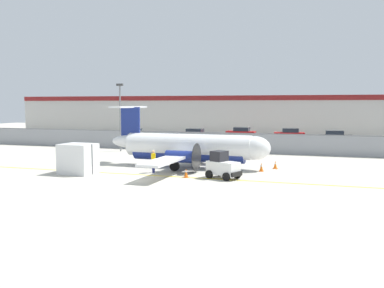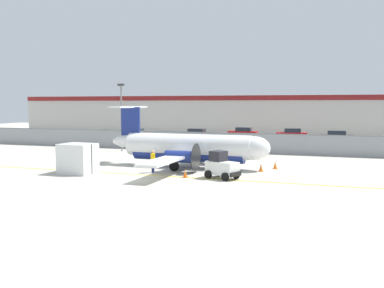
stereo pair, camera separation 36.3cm
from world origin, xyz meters
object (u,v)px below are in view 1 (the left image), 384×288
at_px(parked_car_0, 132,134).
at_px(parked_car_1, 196,134).
at_px(baggage_tug, 222,166).
at_px(traffic_cone_far_right, 261,167).
at_px(traffic_cone_near_left, 170,159).
at_px(traffic_cone_far_left, 275,165).
at_px(traffic_cone_near_right, 186,173).
at_px(parked_car_2, 241,133).
at_px(commuter_airplane, 191,148).
at_px(parked_car_4, 335,137).
at_px(apron_light_pole, 120,111).
at_px(cargo_container, 78,159).
at_px(parked_car_3, 289,134).
at_px(ground_crew_worker, 153,160).

relative_size(parked_car_0, parked_car_1, 1.03).
height_order(baggage_tug, traffic_cone_far_right, baggage_tug).
xyz_separation_m(traffic_cone_near_left, traffic_cone_far_left, (9.17, -0.60, 0.00)).
xyz_separation_m(traffic_cone_near_right, parked_car_2, (-3.03, 33.82, 0.58)).
height_order(commuter_airplane, parked_car_4, commuter_airplane).
xyz_separation_m(commuter_airplane, traffic_cone_near_left, (-2.59, 1.97, -1.29)).
height_order(parked_car_0, parked_car_2, same).
distance_m(traffic_cone_near_left, apron_light_pole, 11.52).
bearing_deg(parked_car_0, commuter_airplane, 118.92).
bearing_deg(parked_car_0, cargo_container, 100.91).
relative_size(traffic_cone_far_right, parked_car_3, 0.15).
bearing_deg(parked_car_4, baggage_tug, -107.68).
bearing_deg(parked_car_3, cargo_container, 62.79).
bearing_deg(parked_car_2, traffic_cone_far_left, 107.91).
bearing_deg(apron_light_pole, traffic_cone_far_right, -28.71).
bearing_deg(ground_crew_worker, traffic_cone_near_left, 87.52).
bearing_deg(traffic_cone_near_left, traffic_cone_near_right, -60.36).
bearing_deg(traffic_cone_far_right, cargo_container, -157.54).
relative_size(traffic_cone_far_right, parked_car_0, 0.15).
distance_m(commuter_airplane, baggage_tug, 5.63).
bearing_deg(parked_car_3, ground_crew_worker, 70.00).
height_order(traffic_cone_near_left, apron_light_pole, apron_light_pole).
bearing_deg(traffic_cone_far_left, parked_car_0, 137.79).
distance_m(traffic_cone_near_left, traffic_cone_far_right, 8.63).
bearing_deg(baggage_tug, commuter_airplane, 155.39).
bearing_deg(ground_crew_worker, parked_car_0, 108.36).
distance_m(parked_car_0, parked_car_4, 27.26).
relative_size(parked_car_0, parked_car_3, 1.00).
distance_m(traffic_cone_near_right, parked_car_3, 33.60).
distance_m(parked_car_3, parked_car_4, 6.96).
relative_size(cargo_container, parked_car_0, 0.57).
height_order(traffic_cone_near_left, traffic_cone_far_right, same).
bearing_deg(cargo_container, traffic_cone_far_right, 25.23).
bearing_deg(cargo_container, commuter_airplane, 41.32).
xyz_separation_m(parked_car_0, apron_light_pole, (4.85, -12.80, 3.41)).
xyz_separation_m(parked_car_4, apron_light_pole, (-22.16, -16.49, 3.41)).
xyz_separation_m(traffic_cone_far_right, parked_car_1, (-12.88, 24.14, 0.58)).
relative_size(ground_crew_worker, traffic_cone_near_left, 2.66).
xyz_separation_m(cargo_container, parked_car_2, (5.05, 34.68, -0.21)).
relative_size(ground_crew_worker, traffic_cone_far_left, 2.66).
height_order(traffic_cone_near_right, traffic_cone_far_right, same).
distance_m(traffic_cone_near_left, parked_car_0, 23.69).
relative_size(traffic_cone_near_right, parked_car_2, 0.15).
bearing_deg(baggage_tug, apron_light_pole, 162.47).
bearing_deg(cargo_container, traffic_cone_near_left, 62.75).
height_order(traffic_cone_near_left, parked_car_4, parked_car_4).
height_order(ground_crew_worker, parked_car_2, same).
bearing_deg(parked_car_3, parked_car_2, -11.54).
bearing_deg(commuter_airplane, parked_car_0, 127.43).
height_order(cargo_container, traffic_cone_near_right, cargo_container).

